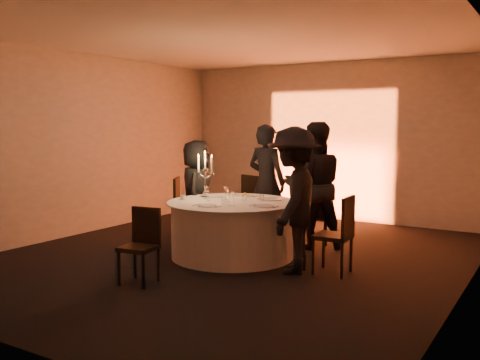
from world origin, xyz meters
The scene contains 33 objects.
floor centered at (0.00, 0.00, 0.00)m, with size 7.00×7.00×0.00m, color black.
ceiling centered at (0.00, 0.00, 3.00)m, with size 7.00×7.00×0.00m, color silver.
wall_back centered at (0.00, 3.50, 1.50)m, with size 7.00×7.00×0.00m, color #A09D95.
wall_front centered at (0.00, -3.50, 1.50)m, with size 7.00×7.00×0.00m, color #A09D95.
wall_left centered at (-3.00, 0.00, 1.50)m, with size 7.00×7.00×0.00m, color #A09D95.
wall_right centered at (3.00, 0.00, 1.50)m, with size 7.00×7.00×0.00m, color #A09D95.
uplighter_fixture centered at (0.00, 3.20, 0.05)m, with size 0.25×0.12×0.10m, color black.
banquet_table centered at (0.00, 0.00, 0.38)m, with size 1.80×1.80×0.77m.
chair_left centered at (-1.33, 0.63, 0.55)m, with size 0.58×0.58×0.97m.
chair_back_left centered at (-0.58, 1.64, 0.55)m, with size 0.54×0.54×0.98m.
chair_back_right centered at (0.67, 1.28, 0.52)m, with size 0.54×0.54×0.92m.
chair_right centered at (1.57, -0.06, 0.54)m, with size 0.44×0.44×0.96m.
chair_front centered at (-0.26, -1.55, 0.48)m, with size 0.43×0.43×0.86m.
guest_left centered at (-0.99, 0.52, 0.79)m, with size 0.77×0.50×1.58m, color black.
guest_back_left centered at (-0.15, 1.25, 0.91)m, with size 0.67×0.44×1.82m, color black.
guest_back_right centered at (0.74, 1.07, 0.93)m, with size 0.91×0.71×1.86m, color black.
guest_right centered at (1.05, -0.26, 0.90)m, with size 1.17×0.67×1.80m, color black.
plate_left centered at (-0.52, 0.27, 0.78)m, with size 0.36×0.28×0.01m.
plate_back_left centered at (-0.13, 0.56, 0.79)m, with size 0.36×0.29×0.08m.
plate_back_right centered at (0.37, 0.43, 0.78)m, with size 0.35×0.30×0.01m.
plate_right centered at (0.59, -0.16, 0.78)m, with size 0.36×0.27×0.01m.
plate_front centered at (-0.05, -0.53, 0.78)m, with size 0.36×0.25×0.01m.
coffee_cup centered at (-0.69, -0.22, 0.80)m, with size 0.11×0.11×0.07m.
candelabra centered at (-0.52, 0.09, 1.01)m, with size 0.29×0.14×0.69m.
wine_glass_a centered at (-0.45, 0.00, 0.91)m, with size 0.07×0.07×0.19m.
wine_glass_b centered at (-0.32, -0.10, 0.91)m, with size 0.07×0.07×0.19m.
wine_glass_c centered at (-0.19, 0.12, 0.91)m, with size 0.07×0.07×0.19m.
wine_glass_d centered at (-0.04, -0.04, 0.91)m, with size 0.07×0.07×0.19m.
wine_glass_e centered at (0.15, -0.31, 0.91)m, with size 0.07×0.07×0.19m.
wine_glass_f centered at (0.23, -0.33, 0.91)m, with size 0.07×0.07×0.19m.
tumbler_a centered at (0.00, -0.22, 0.82)m, with size 0.07×0.07×0.09m, color white.
tumbler_b centered at (0.10, 0.15, 0.82)m, with size 0.07×0.07×0.09m, color white.
tumbler_c centered at (0.33, 0.24, 0.82)m, with size 0.07×0.07×0.09m, color white.
Camera 1 is at (3.88, -6.14, 1.83)m, focal length 40.00 mm.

